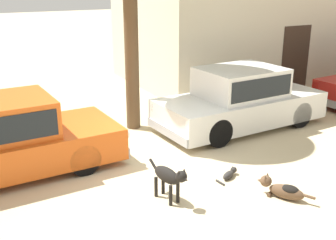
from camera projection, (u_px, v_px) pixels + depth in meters
name	position (u px, v px, depth m)	size (l,w,h in m)	color
ground_plane	(157.00, 169.00, 8.23)	(80.00, 80.00, 0.00)	#CCB78E
parked_sedan_second	(240.00, 99.00, 10.33)	(4.41, 1.99, 1.49)	silver
stray_dog_spotted	(169.00, 177.00, 6.94)	(0.33, 0.97, 0.69)	black
stray_dog_tan	(283.00, 189.00, 7.13)	(0.58, 0.90, 0.37)	brown
stray_cat	(229.00, 174.00, 7.87)	(0.53, 0.37, 0.16)	#2D2B28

